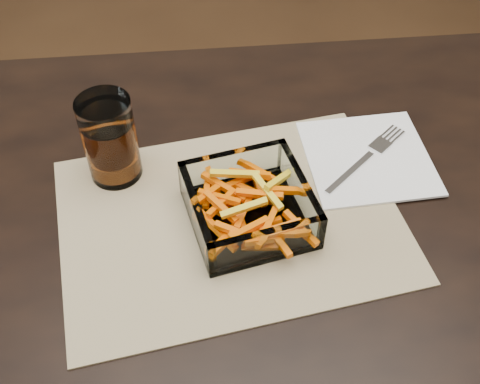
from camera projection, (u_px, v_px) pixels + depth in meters
name	position (u px, v px, depth m)	size (l,w,h in m)	color
dining_table	(332.00, 281.00, 0.85)	(1.60, 0.90, 0.75)	black
placemat	(231.00, 219.00, 0.81)	(0.45, 0.33, 0.00)	tan
glass_bowl	(249.00, 207.00, 0.79)	(0.18, 0.18, 0.06)	white
tumbler	(110.00, 142.00, 0.82)	(0.07, 0.07, 0.13)	white
napkin	(368.00, 158.00, 0.88)	(0.18, 0.18, 0.00)	white
fork	(367.00, 157.00, 0.88)	(0.15, 0.13, 0.00)	silver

